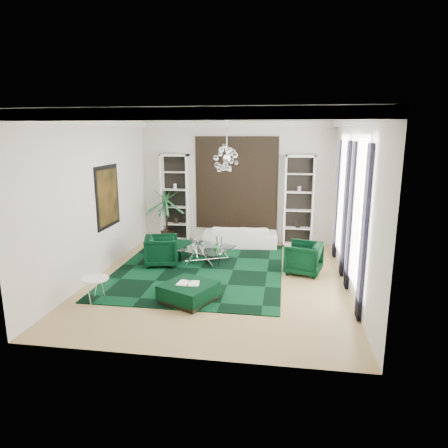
% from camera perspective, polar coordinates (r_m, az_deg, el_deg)
% --- Properties ---
extents(floor, '(6.00, 7.00, 0.02)m').
position_cam_1_polar(floor, '(9.72, -0.79, -7.93)').
color(floor, tan).
rests_on(floor, ground).
extents(ceiling, '(6.00, 7.00, 0.02)m').
position_cam_1_polar(ceiling, '(9.10, -0.86, 15.19)').
color(ceiling, white).
rests_on(ceiling, ground).
extents(wall_back, '(6.00, 0.02, 3.80)m').
position_cam_1_polar(wall_back, '(12.66, 1.81, 5.86)').
color(wall_back, silver).
rests_on(wall_back, ground).
extents(wall_front, '(6.00, 0.02, 3.80)m').
position_cam_1_polar(wall_front, '(5.86, -6.48, -2.45)').
color(wall_front, silver).
rests_on(wall_front, ground).
extents(wall_left, '(0.02, 7.00, 3.80)m').
position_cam_1_polar(wall_left, '(10.15, -17.86, 3.51)').
color(wall_left, silver).
rests_on(wall_left, ground).
extents(wall_right, '(0.02, 7.00, 3.80)m').
position_cam_1_polar(wall_right, '(9.22, 17.99, 2.61)').
color(wall_right, silver).
rests_on(wall_right, ground).
extents(crown_molding, '(6.00, 7.00, 0.18)m').
position_cam_1_polar(crown_molding, '(9.09, -0.86, 14.50)').
color(crown_molding, white).
rests_on(crown_molding, ceiling).
extents(ceiling_medallion, '(0.90, 0.90, 0.05)m').
position_cam_1_polar(ceiling_medallion, '(9.39, -0.55, 14.87)').
color(ceiling_medallion, white).
rests_on(ceiling_medallion, ceiling).
extents(tapestry, '(2.50, 0.06, 2.80)m').
position_cam_1_polar(tapestry, '(12.61, 1.78, 5.84)').
color(tapestry, black).
rests_on(tapestry, wall_back).
extents(shelving_left, '(0.90, 0.38, 2.80)m').
position_cam_1_polar(shelving_left, '(12.91, -6.96, 3.67)').
color(shelving_left, white).
rests_on(shelving_left, floor).
extents(shelving_right, '(0.90, 0.38, 2.80)m').
position_cam_1_polar(shelving_right, '(12.45, 10.64, 3.21)').
color(shelving_right, white).
rests_on(shelving_right, floor).
extents(painting, '(0.04, 1.30, 1.60)m').
position_cam_1_polar(painting, '(10.68, -16.23, 3.78)').
color(painting, black).
rests_on(painting, wall_left).
extents(window_near, '(0.03, 1.10, 2.90)m').
position_cam_1_polar(window_near, '(8.34, 18.80, 1.53)').
color(window_near, white).
rests_on(window_near, wall_right).
extents(curtain_near_a, '(0.07, 0.30, 3.25)m').
position_cam_1_polar(curtain_near_a, '(7.64, 19.39, -1.43)').
color(curtain_near_a, black).
rests_on(curtain_near_a, floor).
extents(curtain_near_b, '(0.07, 0.30, 3.25)m').
position_cam_1_polar(curtain_near_b, '(9.14, 17.65, 0.95)').
color(curtain_near_b, black).
rests_on(curtain_near_b, floor).
extents(window_far, '(0.03, 1.10, 2.90)m').
position_cam_1_polar(window_far, '(10.68, 16.63, 4.03)').
color(window_far, white).
rests_on(window_far, wall_right).
extents(curtain_far_a, '(0.07, 0.30, 3.25)m').
position_cam_1_polar(curtain_far_a, '(9.95, 16.93, 1.94)').
color(curtain_far_a, black).
rests_on(curtain_far_a, floor).
extents(curtain_far_b, '(0.07, 0.30, 3.25)m').
position_cam_1_polar(curtain_far_b, '(11.48, 15.87, 3.40)').
color(curtain_far_b, black).
rests_on(curtain_far_b, floor).
extents(rug, '(4.20, 5.00, 0.02)m').
position_cam_1_polar(rug, '(10.42, -3.44, -6.38)').
color(rug, black).
rests_on(rug, floor).
extents(sofa, '(2.30, 1.05, 0.65)m').
position_cam_1_polar(sofa, '(12.36, 2.32, -1.74)').
color(sofa, white).
rests_on(sofa, floor).
extents(armchair_left, '(1.06, 1.04, 0.79)m').
position_cam_1_polar(armchair_left, '(10.73, -8.90, -3.78)').
color(armchair_left, black).
rests_on(armchair_left, floor).
extents(armchair_right, '(1.05, 1.03, 0.79)m').
position_cam_1_polar(armchair_right, '(10.19, 11.29, -4.80)').
color(armchair_right, black).
rests_on(armchair_right, floor).
extents(coffee_table, '(1.51, 1.51, 0.40)m').
position_cam_1_polar(coffee_table, '(10.88, -2.41, -4.47)').
color(coffee_table, white).
rests_on(coffee_table, floor).
extents(ottoman_side, '(1.03, 1.03, 0.39)m').
position_cam_1_polar(ottoman_side, '(11.48, -7.20, -3.65)').
color(ottoman_side, black).
rests_on(ottoman_side, floor).
extents(ottoman_front, '(1.29, 1.29, 0.39)m').
position_cam_1_polar(ottoman_front, '(8.47, -5.06, -9.72)').
color(ottoman_front, black).
rests_on(ottoman_front, floor).
extents(book, '(0.46, 0.31, 0.03)m').
position_cam_1_polar(book, '(8.39, -5.09, -8.39)').
color(book, white).
rests_on(book, ottoman_front).
extents(side_table, '(0.58, 0.58, 0.52)m').
position_cam_1_polar(side_table, '(8.77, -17.78, -9.04)').
color(side_table, white).
rests_on(side_table, floor).
extents(palm, '(1.58, 1.58, 2.23)m').
position_cam_1_polar(palm, '(12.88, -8.24, 2.33)').
color(palm, '#216833').
rests_on(palm, floor).
extents(chandelier, '(0.94, 0.94, 0.69)m').
position_cam_1_polar(chandelier, '(9.44, 0.39, 9.28)').
color(chandelier, white).
rests_on(chandelier, ceiling).
extents(table_plant, '(0.16, 0.13, 0.25)m').
position_cam_1_polar(table_plant, '(10.51, -1.11, -3.23)').
color(table_plant, '#216833').
rests_on(table_plant, coffee_table).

